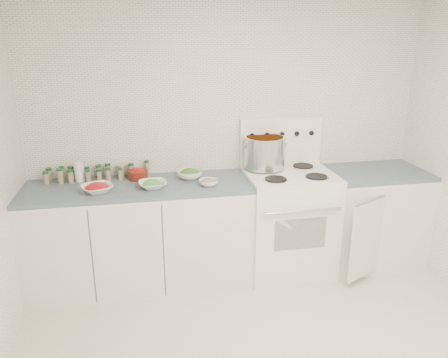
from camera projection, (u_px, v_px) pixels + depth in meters
room_walls at (282, 133)px, 2.41m from camera, size 3.54×3.04×2.52m
counter_left at (141, 235)px, 3.72m from camera, size 1.85×0.62×0.90m
stove at (287, 219)px, 3.94m from camera, size 0.76×0.70×1.36m
counter_right at (371, 217)px, 4.10m from camera, size 0.89×0.81×0.90m
stock_pot at (265, 151)px, 3.86m from camera, size 0.38×0.36×0.28m
bowl_tomato at (97, 188)px, 3.41m from camera, size 0.31×0.31×0.08m
bowl_snowpea at (153, 184)px, 3.51m from camera, size 0.25×0.25×0.07m
bowl_broccoli at (190, 174)px, 3.74m from camera, size 0.29×0.29×0.09m
bowl_zucchini at (209, 182)px, 3.57m from camera, size 0.19×0.19×0.06m
bowl_pepper at (138, 174)px, 3.71m from camera, size 0.16×0.16×0.10m
salt_canister at (79, 172)px, 3.66m from camera, size 0.10×0.10×0.16m
tin_can at (122, 171)px, 3.77m from camera, size 0.09×0.09×0.11m
spice_cluster at (90, 173)px, 3.69m from camera, size 0.87×0.16×0.13m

